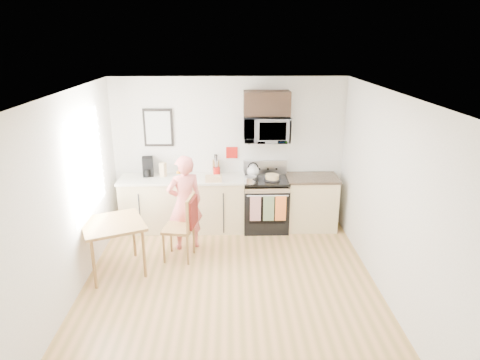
{
  "coord_description": "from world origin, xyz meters",
  "views": [
    {
      "loc": [
        0.0,
        -4.92,
        3.23
      ],
      "look_at": [
        0.16,
        1.0,
        1.23
      ],
      "focal_mm": 32.0,
      "sensor_mm": 36.0,
      "label": 1
    }
  ],
  "objects_px": {
    "person": "(185,203)",
    "dining_table": "(113,228)",
    "chair": "(187,219)",
    "range": "(266,205)",
    "cake": "(272,177)",
    "microwave": "(267,129)"
  },
  "relations": [
    {
      "from": "microwave",
      "to": "dining_table",
      "type": "height_order",
      "value": "microwave"
    },
    {
      "from": "range",
      "to": "cake",
      "type": "relative_size",
      "value": 4.21
    },
    {
      "from": "person",
      "to": "dining_table",
      "type": "distance_m",
      "value": 1.18
    },
    {
      "from": "person",
      "to": "dining_table",
      "type": "height_order",
      "value": "person"
    },
    {
      "from": "microwave",
      "to": "person",
      "type": "relative_size",
      "value": 0.5
    },
    {
      "from": "person",
      "to": "dining_table",
      "type": "relative_size",
      "value": 1.65
    },
    {
      "from": "microwave",
      "to": "chair",
      "type": "bearing_deg",
      "value": -136.93
    },
    {
      "from": "range",
      "to": "dining_table",
      "type": "distance_m",
      "value": 2.67
    },
    {
      "from": "chair",
      "to": "range",
      "type": "bearing_deg",
      "value": 49.92
    },
    {
      "from": "dining_table",
      "to": "microwave",
      "type": "bearing_deg",
      "value": 33.72
    },
    {
      "from": "dining_table",
      "to": "cake",
      "type": "relative_size",
      "value": 3.36
    },
    {
      "from": "chair",
      "to": "cake",
      "type": "distance_m",
      "value": 1.7
    },
    {
      "from": "chair",
      "to": "dining_table",
      "type": "bearing_deg",
      "value": -152.04
    },
    {
      "from": "range",
      "to": "cake",
      "type": "xyz_separation_m",
      "value": [
        0.1,
        -0.08,
        0.53
      ]
    },
    {
      "from": "cake",
      "to": "chair",
      "type": "bearing_deg",
      "value": -143.86
    },
    {
      "from": "microwave",
      "to": "cake",
      "type": "height_order",
      "value": "microwave"
    },
    {
      "from": "person",
      "to": "chair",
      "type": "relative_size",
      "value": 1.5
    },
    {
      "from": "range",
      "to": "person",
      "type": "distance_m",
      "value": 1.53
    },
    {
      "from": "range",
      "to": "person",
      "type": "relative_size",
      "value": 0.76
    },
    {
      "from": "person",
      "to": "cake",
      "type": "relative_size",
      "value": 5.54
    },
    {
      "from": "microwave",
      "to": "dining_table",
      "type": "relative_size",
      "value": 0.82
    },
    {
      "from": "chair",
      "to": "cake",
      "type": "height_order",
      "value": "same"
    }
  ]
}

